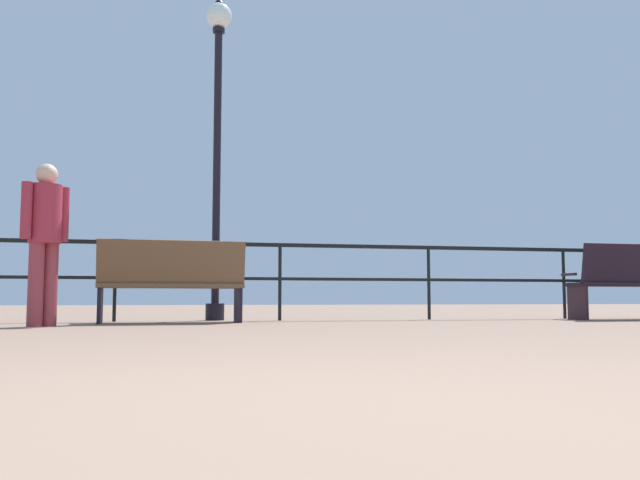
{
  "coord_description": "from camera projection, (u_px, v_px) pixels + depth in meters",
  "views": [
    {
      "loc": [
        -0.35,
        -1.61,
        0.28
      ],
      "look_at": [
        1.46,
        6.54,
        1.01
      ],
      "focal_mm": 37.65,
      "sensor_mm": 36.0,
      "label": 1
    }
  ],
  "objects": [
    {
      "name": "lamppost_center",
      "position": [
        218.0,
        113.0,
        9.02
      ],
      "size": [
        0.35,
        0.35,
        4.4
      ],
      "color": "black",
      "rests_on": "ground_plane"
    },
    {
      "name": "pier_railing",
      "position": [
        200.0,
        262.0,
        8.54
      ],
      "size": [
        18.63,
        0.05,
        1.01
      ],
      "color": "black",
      "rests_on": "ground_plane"
    },
    {
      "name": "bench_near_right",
      "position": [
        627.0,
        279.0,
        9.1
      ],
      "size": [
        1.51,
        0.64,
        1.02
      ],
      "color": "black",
      "rests_on": "ground_plane"
    },
    {
      "name": "person_by_bench",
      "position": [
        45.0,
        232.0,
        6.88
      ],
      "size": [
        0.42,
        0.41,
        1.68
      ],
      "color": "#94363E",
      "rests_on": "ground_plane"
    },
    {
      "name": "ground_plane",
      "position": [
        317.0,
        415.0,
        1.62
      ],
      "size": [
        60.0,
        60.0,
        0.0
      ],
      "primitive_type": "plane",
      "color": "#8E6F5B"
    },
    {
      "name": "bench_near_left",
      "position": [
        172.0,
        279.0,
        7.78
      ],
      "size": [
        1.68,
        0.76,
        0.95
      ],
      "color": "brown",
      "rests_on": "ground_plane"
    }
  ]
}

